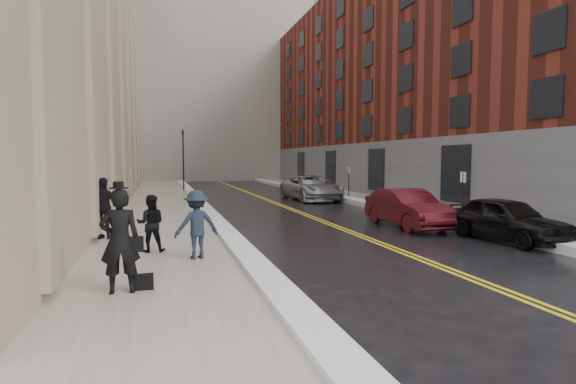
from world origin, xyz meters
TOP-DOWN VIEW (x-y plane):
  - ground at (0.00, 0.00)m, footprint 160.00×160.00m
  - sidewalk_left at (-4.50, 16.00)m, footprint 4.00×64.00m
  - sidewalk_right at (9.00, 16.00)m, footprint 3.00×64.00m
  - lane_stripe_a at (2.38, 16.00)m, footprint 0.12×64.00m
  - lane_stripe_b at (2.62, 16.00)m, footprint 0.12×64.00m
  - snow_ridge_left at (-2.20, 16.00)m, footprint 0.70×60.80m
  - snow_ridge_right at (7.15, 16.00)m, footprint 0.85×60.80m
  - building_right at (17.50, 23.00)m, footprint 14.00×50.00m
  - tower_far_right at (14.00, 66.00)m, footprint 22.00×18.00m
  - traffic_signal at (-2.60, 30.00)m, footprint 0.18×0.15m
  - parking_sign_near at (7.90, 8.00)m, footprint 0.06×0.35m
  - parking_sign_far at (7.90, 20.00)m, footprint 0.06×0.35m
  - car_black at (6.80, 4.25)m, footprint 2.15×4.53m
  - car_maroon at (5.20, 7.85)m, footprint 1.66×4.70m
  - car_silver_near at (5.20, 20.02)m, footprint 2.36×5.05m
  - car_silver_far at (5.37, 20.46)m, footprint 3.15×6.13m
  - pedestrian_main at (-5.18, 0.97)m, footprint 0.76×0.51m
  - pedestrian_a at (-4.69, 4.90)m, footprint 0.84×0.68m
  - pedestrian_b at (-3.51, 3.70)m, footprint 1.28×0.90m
  - pedestrian_c at (-6.20, 7.45)m, footprint 1.28×0.83m

SIDE VIEW (x-z plane):
  - ground at x=0.00m, z-range 0.00..0.00m
  - lane_stripe_a at x=2.38m, z-range 0.00..0.01m
  - lane_stripe_b at x=2.62m, z-range 0.00..0.01m
  - sidewalk_left at x=-4.50m, z-range 0.00..0.15m
  - sidewalk_right at x=9.00m, z-range 0.00..0.15m
  - snow_ridge_left at x=-2.20m, z-range 0.00..0.26m
  - snow_ridge_right at x=7.15m, z-range 0.00..0.30m
  - car_silver_near at x=5.20m, z-range 0.00..1.43m
  - car_black at x=6.80m, z-range 0.00..1.49m
  - car_maroon at x=5.20m, z-range 0.00..1.54m
  - car_silver_far at x=5.37m, z-range 0.00..1.65m
  - pedestrian_a at x=-4.69m, z-range 0.15..1.76m
  - pedestrian_b at x=-3.51m, z-range 0.15..1.95m
  - pedestrian_c at x=-6.20m, z-range 0.15..2.17m
  - pedestrian_main at x=-5.18m, z-range 0.15..2.20m
  - parking_sign_near at x=7.90m, z-range 0.24..2.47m
  - parking_sign_far at x=7.90m, z-range 0.24..2.47m
  - traffic_signal at x=-2.60m, z-range 0.48..5.68m
  - building_right at x=17.50m, z-range 0.00..18.00m
  - tower_far_right at x=14.00m, z-range 0.00..44.00m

